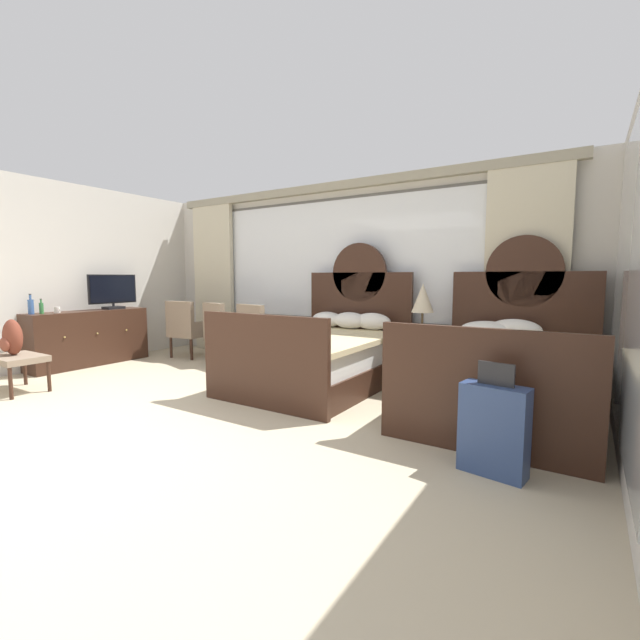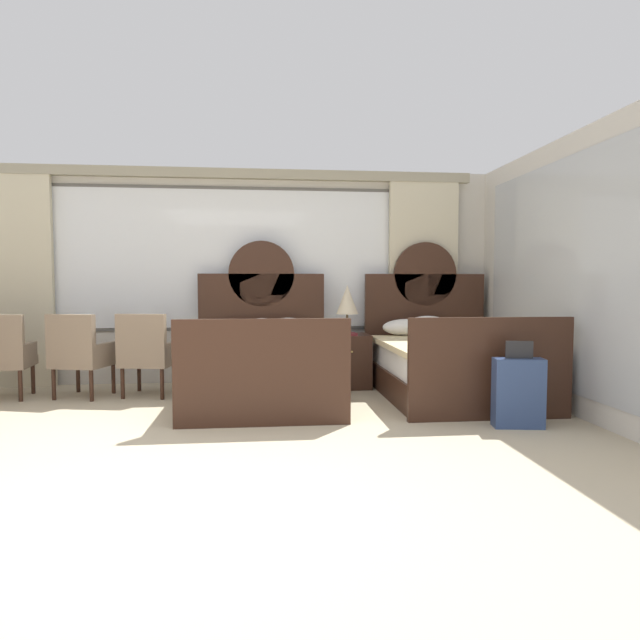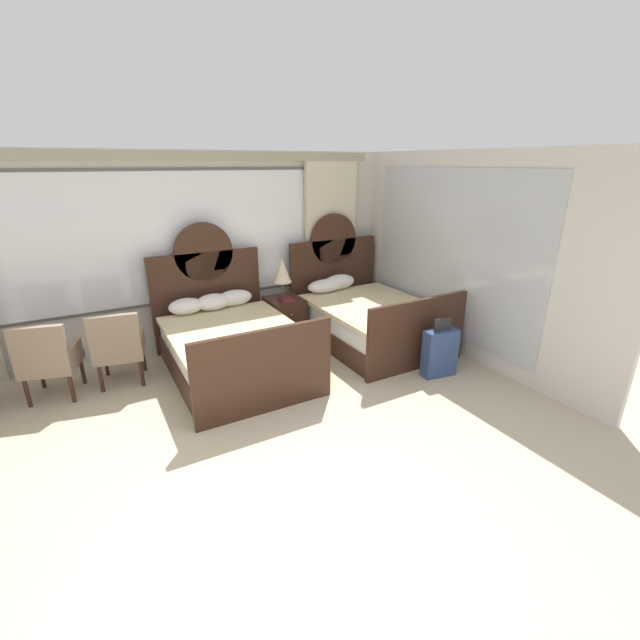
{
  "view_description": "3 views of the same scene",
  "coord_description": "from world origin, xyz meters",
  "px_view_note": "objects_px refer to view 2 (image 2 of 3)",
  "views": [
    {
      "loc": [
        3.13,
        -1.75,
        1.32
      ],
      "look_at": [
        0.79,
        1.97,
        0.87
      ],
      "focal_mm": 23.72,
      "sensor_mm": 36.0,
      "label": 1
    },
    {
      "loc": [
        0.42,
        -3.45,
        1.26
      ],
      "look_at": [
        1.02,
        2.17,
        0.89
      ],
      "focal_mm": 31.4,
      "sensor_mm": 36.0,
      "label": 2
    },
    {
      "loc": [
        -1.05,
        -2.36,
        2.55
      ],
      "look_at": [
        1.48,
        2.13,
        0.65
      ],
      "focal_mm": 24.17,
      "sensor_mm": 36.0,
      "label": 3
    }
  ],
  "objects_px": {
    "armchair_by_window_centre": "(79,353)",
    "armchair_by_window_right": "(1,354)",
    "bed_near_window": "(262,366)",
    "book_on_nightstand": "(348,334)",
    "suitcase_on_floor": "(518,392)",
    "armchair_by_window_left": "(147,352)",
    "bed_near_mirror": "(449,363)",
    "nightstand_between_beds": "(348,361)",
    "table_lamp_on_nightstand": "(347,300)"
  },
  "relations": [
    {
      "from": "suitcase_on_floor",
      "to": "bed_near_window",
      "type": "bearing_deg",
      "value": 148.02
    },
    {
      "from": "suitcase_on_floor",
      "to": "armchair_by_window_right",
      "type": "bearing_deg",
      "value": 161.17
    },
    {
      "from": "armchair_by_window_centre",
      "to": "suitcase_on_floor",
      "type": "distance_m",
      "value": 4.56
    },
    {
      "from": "bed_near_mirror",
      "to": "book_on_nightstand",
      "type": "distance_m",
      "value": 1.23
    },
    {
      "from": "table_lamp_on_nightstand",
      "to": "armchair_by_window_centre",
      "type": "distance_m",
      "value": 3.09
    },
    {
      "from": "book_on_nightstand",
      "to": "armchair_by_window_left",
      "type": "height_order",
      "value": "armchair_by_window_left"
    },
    {
      "from": "armchair_by_window_centre",
      "to": "bed_near_window",
      "type": "bearing_deg",
      "value": -9.37
    },
    {
      "from": "armchair_by_window_left",
      "to": "book_on_nightstand",
      "type": "bearing_deg",
      "value": 5.75
    },
    {
      "from": "suitcase_on_floor",
      "to": "armchair_by_window_centre",
      "type": "bearing_deg",
      "value": 157.84
    },
    {
      "from": "bed_near_window",
      "to": "armchair_by_window_centre",
      "type": "xyz_separation_m",
      "value": [
        -2.0,
        0.33,
        0.13
      ]
    },
    {
      "from": "armchair_by_window_left",
      "to": "suitcase_on_floor",
      "type": "height_order",
      "value": "armchair_by_window_left"
    },
    {
      "from": "bed_near_mirror",
      "to": "suitcase_on_floor",
      "type": "relative_size",
      "value": 2.84
    },
    {
      "from": "book_on_nightstand",
      "to": "bed_near_window",
      "type": "bearing_deg",
      "value": -151.44
    },
    {
      "from": "armchair_by_window_centre",
      "to": "armchair_by_window_right",
      "type": "distance_m",
      "value": 0.81
    },
    {
      "from": "book_on_nightstand",
      "to": "armchair_by_window_left",
      "type": "bearing_deg",
      "value": -174.25
    },
    {
      "from": "table_lamp_on_nightstand",
      "to": "book_on_nightstand",
      "type": "distance_m",
      "value": 0.41
    },
    {
      "from": "armchair_by_window_left",
      "to": "bed_near_mirror",
      "type": "bearing_deg",
      "value": -5.71
    },
    {
      "from": "armchair_by_window_left",
      "to": "armchair_by_window_centre",
      "type": "distance_m",
      "value": 0.72
    },
    {
      "from": "armchair_by_window_right",
      "to": "suitcase_on_floor",
      "type": "relative_size",
      "value": 1.23
    },
    {
      "from": "table_lamp_on_nightstand",
      "to": "armchair_by_window_right",
      "type": "xyz_separation_m",
      "value": [
        -3.84,
        -0.33,
        -0.56
      ]
    },
    {
      "from": "bed_near_mirror",
      "to": "nightstand_between_beds",
      "type": "height_order",
      "value": "bed_near_mirror"
    },
    {
      "from": "armchair_by_window_centre",
      "to": "armchair_by_window_right",
      "type": "height_order",
      "value": "same"
    },
    {
      "from": "nightstand_between_beds",
      "to": "armchair_by_window_centre",
      "type": "distance_m",
      "value": 3.06
    },
    {
      "from": "nightstand_between_beds",
      "to": "armchair_by_window_left",
      "type": "bearing_deg",
      "value": -171.84
    },
    {
      "from": "book_on_nightstand",
      "to": "armchair_by_window_centre",
      "type": "xyz_separation_m",
      "value": [
        -3.02,
        -0.23,
        -0.16
      ]
    },
    {
      "from": "book_on_nightstand",
      "to": "suitcase_on_floor",
      "type": "height_order",
      "value": "suitcase_on_floor"
    },
    {
      "from": "book_on_nightstand",
      "to": "nightstand_between_beds",
      "type": "bearing_deg",
      "value": 81.31
    },
    {
      "from": "book_on_nightstand",
      "to": "armchair_by_window_right",
      "type": "relative_size",
      "value": 0.28
    },
    {
      "from": "bed_near_mirror",
      "to": "armchair_by_window_left",
      "type": "height_order",
      "value": "bed_near_mirror"
    },
    {
      "from": "book_on_nightstand",
      "to": "table_lamp_on_nightstand",
      "type": "bearing_deg",
      "value": 89.8
    },
    {
      "from": "bed_near_mirror",
      "to": "armchair_by_window_left",
      "type": "distance_m",
      "value": 3.38
    },
    {
      "from": "bed_near_mirror",
      "to": "armchair_by_window_centre",
      "type": "height_order",
      "value": "bed_near_mirror"
    },
    {
      "from": "nightstand_between_beds",
      "to": "armchair_by_window_right",
      "type": "xyz_separation_m",
      "value": [
        -3.85,
        -0.33,
        0.18
      ]
    },
    {
      "from": "bed_near_mirror",
      "to": "armchair_by_window_centre",
      "type": "xyz_separation_m",
      "value": [
        -4.08,
        0.34,
        0.13
      ]
    },
    {
      "from": "table_lamp_on_nightstand",
      "to": "armchair_by_window_right",
      "type": "bearing_deg",
      "value": -175.04
    },
    {
      "from": "bed_near_window",
      "to": "bed_near_mirror",
      "type": "bearing_deg",
      "value": -0.22
    },
    {
      "from": "bed_near_mirror",
      "to": "table_lamp_on_nightstand",
      "type": "distance_m",
      "value": 1.43
    },
    {
      "from": "table_lamp_on_nightstand",
      "to": "armchair_by_window_centre",
      "type": "bearing_deg",
      "value": -173.76
    },
    {
      "from": "bed_near_window",
      "to": "armchair_by_window_left",
      "type": "xyz_separation_m",
      "value": [
        -1.27,
        0.33,
        0.13
      ]
    },
    {
      "from": "nightstand_between_beds",
      "to": "book_on_nightstand",
      "type": "relative_size",
      "value": 2.48
    },
    {
      "from": "book_on_nightstand",
      "to": "suitcase_on_floor",
      "type": "xyz_separation_m",
      "value": [
        1.2,
        -1.95,
        -0.35
      ]
    },
    {
      "from": "bed_near_mirror",
      "to": "armchair_by_window_right",
      "type": "height_order",
      "value": "bed_near_mirror"
    },
    {
      "from": "armchair_by_window_left",
      "to": "armchair_by_window_centre",
      "type": "xyz_separation_m",
      "value": [
        -0.72,
        0.0,
        0.0
      ]
    },
    {
      "from": "suitcase_on_floor",
      "to": "bed_near_mirror",
      "type": "bearing_deg",
      "value": 95.96
    },
    {
      "from": "nightstand_between_beds",
      "to": "armchair_by_window_centre",
      "type": "bearing_deg",
      "value": -173.78
    },
    {
      "from": "bed_near_mirror",
      "to": "nightstand_between_beds",
      "type": "xyz_separation_m",
      "value": [
        -1.04,
        0.67,
        -0.05
      ]
    },
    {
      "from": "nightstand_between_beds",
      "to": "table_lamp_on_nightstand",
      "type": "height_order",
      "value": "table_lamp_on_nightstand"
    },
    {
      "from": "suitcase_on_floor",
      "to": "nightstand_between_beds",
      "type": "bearing_deg",
      "value": 119.95
    },
    {
      "from": "armchair_by_window_left",
      "to": "armchair_by_window_centre",
      "type": "bearing_deg",
      "value": 179.88
    },
    {
      "from": "armchair_by_window_left",
      "to": "armchair_by_window_right",
      "type": "height_order",
      "value": "same"
    }
  ]
}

